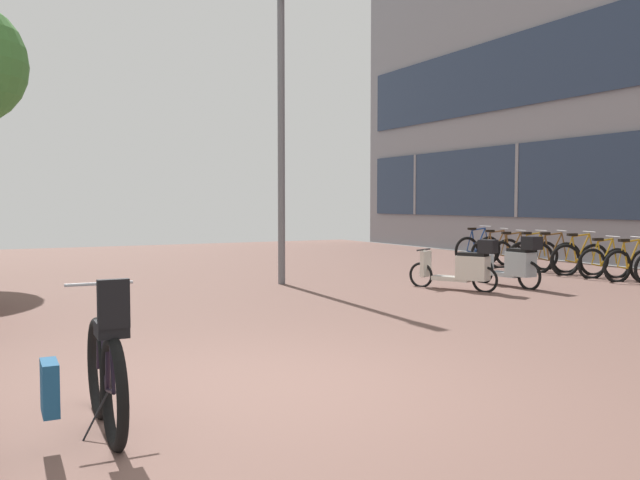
% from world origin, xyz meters
% --- Properties ---
extents(ground, '(21.00, 40.00, 0.13)m').
position_xyz_m(ground, '(1.43, 0.00, -0.02)').
color(ground, '#293135').
extents(bicycle_foreground, '(0.70, 1.49, 1.14)m').
position_xyz_m(bicycle_foreground, '(-1.57, -0.36, 0.41)').
color(bicycle_foreground, black).
rests_on(bicycle_foreground, ground).
extents(bicycle_rack_02, '(1.30, 0.47, 0.94)m').
position_xyz_m(bicycle_rack_02, '(9.49, 3.79, 0.33)').
color(bicycle_rack_02, black).
rests_on(bicycle_rack_02, ground).
extents(bicycle_rack_03, '(1.23, 0.49, 0.93)m').
position_xyz_m(bicycle_rack_03, '(9.52, 4.44, 0.33)').
color(bicycle_rack_03, black).
rests_on(bicycle_rack_03, ground).
extents(bicycle_rack_04, '(1.38, 0.55, 1.01)m').
position_xyz_m(bicycle_rack_04, '(9.54, 5.10, 0.35)').
color(bicycle_rack_04, black).
rests_on(bicycle_rack_04, ground).
extents(bicycle_rack_05, '(1.32, 0.60, 1.01)m').
position_xyz_m(bicycle_rack_05, '(9.40, 5.75, 0.35)').
color(bicycle_rack_05, black).
rests_on(bicycle_rack_05, ground).
extents(bicycle_rack_06, '(1.34, 0.48, 0.99)m').
position_xyz_m(bicycle_rack_06, '(9.47, 6.40, 0.35)').
color(bicycle_rack_06, black).
rests_on(bicycle_rack_06, ground).
extents(bicycle_rack_07, '(1.32, 0.50, 0.96)m').
position_xyz_m(bicycle_rack_07, '(9.45, 7.06, 0.34)').
color(bicycle_rack_07, black).
rests_on(bicycle_rack_07, ground).
extents(bicycle_rack_08, '(1.29, 0.57, 0.99)m').
position_xyz_m(bicycle_rack_08, '(9.52, 7.71, 0.35)').
color(bicycle_rack_08, black).
rests_on(bicycle_rack_08, ground).
extents(bicycle_rack_09, '(1.45, 0.48, 1.03)m').
position_xyz_m(bicycle_rack_09, '(9.49, 8.36, 0.36)').
color(bicycle_rack_09, black).
rests_on(bicycle_rack_09, ground).
extents(scooter_near, '(0.99, 1.61, 0.96)m').
position_xyz_m(scooter_near, '(5.59, 4.29, 0.43)').
color(scooter_near, black).
rests_on(scooter_near, ground).
extents(scooter_mid, '(0.52, 1.74, 1.01)m').
position_xyz_m(scooter_mid, '(6.72, 4.23, 0.45)').
color(scooter_mid, black).
rests_on(scooter_mid, ground).
extents(lamp_post, '(0.20, 0.52, 5.75)m').
position_xyz_m(lamp_post, '(3.04, 6.72, 3.20)').
color(lamp_post, slate).
rests_on(lamp_post, ground).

